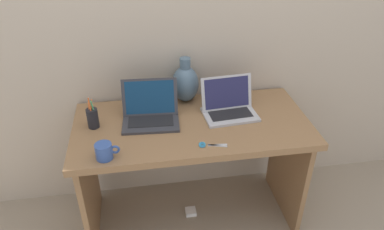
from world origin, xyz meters
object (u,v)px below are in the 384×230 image
Objects in this scene: laptop_right at (228,104)px; power_brick at (191,212)px; coffee_mug at (104,151)px; pen_cup at (93,118)px; laptop_left at (150,110)px; green_vase at (185,83)px; scissors at (208,145)px.

laptop_right is 0.83m from power_brick.
pen_cup reaches higher than coffee_mug.
coffee_mug is at bearing -127.20° from laptop_left.
green_vase is at bearing 21.71° from pen_cup.
coffee_mug is 1.72× the size of power_brick.
scissors is at bearing -121.16° from laptop_right.
pen_cup is (-0.07, 0.29, 0.02)m from coffee_mug.
scissors is (-0.18, -0.30, -0.05)m from laptop_right.
laptop_left is 1.16× the size of green_vase.
laptop_right is 0.35m from scissors.
pen_cup is at bearing -177.78° from laptop_right.
laptop_right reaches higher than coffee_mug.
laptop_left reaches higher than scissors.
laptop_left reaches higher than power_brick.
power_brick is at bearing 29.86° from coffee_mug.
laptop_left is at bearing 179.71° from laptop_right.
scissors is 0.78m from power_brick.
coffee_mug is at bearing -155.43° from laptop_right.
coffee_mug is 0.82× the size of scissors.
laptop_right is at bearing -39.50° from green_vase.
green_vase reaches higher than coffee_mug.
laptop_left reaches higher than laptop_right.
laptop_left is 0.32m from pen_cup.
green_vase is at bearing 140.50° from laptop_right.
pen_cup is 0.65m from scissors.
scissors is (0.27, -0.30, -0.05)m from laptop_left.
coffee_mug is at bearing -75.79° from pen_cup.
power_brick is at bearing -13.63° from laptop_left.
coffee_mug is at bearing -150.14° from power_brick.
pen_cup is 2.53× the size of power_brick.
power_brick is (-0.05, 0.25, -0.74)m from scissors.
green_vase is 0.70m from coffee_mug.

